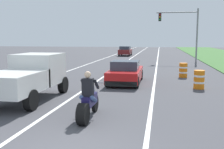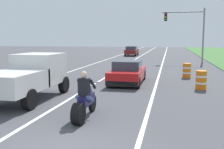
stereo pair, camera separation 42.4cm
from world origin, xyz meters
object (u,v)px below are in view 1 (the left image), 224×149
at_px(motorcycle_with_rider, 88,102).
at_px(construction_barrel_nearest, 199,80).
at_px(construction_barrel_mid, 183,70).
at_px(sports_car_red, 126,73).
at_px(traffic_light_mast_near, 184,27).
at_px(distant_car_far_ahead, 125,51).
at_px(pickup_truck_left_lane_white, 30,75).

distance_m(motorcycle_with_rider, construction_barrel_nearest, 7.70).
bearing_deg(construction_barrel_mid, motorcycle_with_rider, -110.48).
relative_size(motorcycle_with_rider, sports_car_red, 0.51).
xyz_separation_m(traffic_light_mast_near, construction_barrel_nearest, (-0.51, -16.45, -3.49)).
distance_m(sports_car_red, traffic_light_mast_near, 16.34).
distance_m(construction_barrel_mid, distant_car_far_ahead, 23.59).
bearing_deg(sports_car_red, construction_barrel_nearest, -15.58).
relative_size(traffic_light_mast_near, distant_car_far_ahead, 1.50).
xyz_separation_m(motorcycle_with_rider, traffic_light_mast_near, (4.92, 22.76, 3.41)).
distance_m(construction_barrel_nearest, distant_car_far_ahead, 27.77).
height_order(motorcycle_with_rider, construction_barrel_nearest, motorcycle_with_rider).
height_order(pickup_truck_left_lane_white, traffic_light_mast_near, traffic_light_mast_near).
bearing_deg(construction_barrel_nearest, pickup_truck_left_lane_white, -152.35).
distance_m(motorcycle_with_rider, sports_car_red, 7.46).
relative_size(sports_car_red, traffic_light_mast_near, 0.72).
relative_size(pickup_truck_left_lane_white, distant_car_far_ahead, 1.20).
bearing_deg(distant_car_far_ahead, sports_car_red, -82.50).
xyz_separation_m(motorcycle_with_rider, sports_car_red, (0.29, 7.46, 0.04)).
distance_m(motorcycle_with_rider, pickup_truck_left_lane_white, 4.02).
xyz_separation_m(traffic_light_mast_near, distant_car_far_ahead, (-7.99, 10.28, -3.23)).
xyz_separation_m(sports_car_red, distant_car_far_ahead, (-3.37, 25.59, 0.14)).
bearing_deg(construction_barrel_nearest, distant_car_far_ahead, 105.64).
xyz_separation_m(construction_barrel_nearest, distant_car_far_ahead, (-7.48, 26.74, 0.27)).
relative_size(sports_car_red, pickup_truck_left_lane_white, 0.90).
bearing_deg(construction_barrel_mid, construction_barrel_nearest, -83.51).
distance_m(pickup_truck_left_lane_white, traffic_light_mast_near, 22.24).
bearing_deg(construction_barrel_mid, sports_car_red, -139.87).
xyz_separation_m(motorcycle_with_rider, distant_car_far_ahead, (-3.07, 33.05, 0.18)).
relative_size(pickup_truck_left_lane_white, construction_barrel_nearest, 4.80).
bearing_deg(construction_barrel_mid, distant_car_far_ahead, 107.27).
bearing_deg(construction_barrel_nearest, construction_barrel_mid, 96.49).
distance_m(construction_barrel_nearest, construction_barrel_mid, 4.24).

